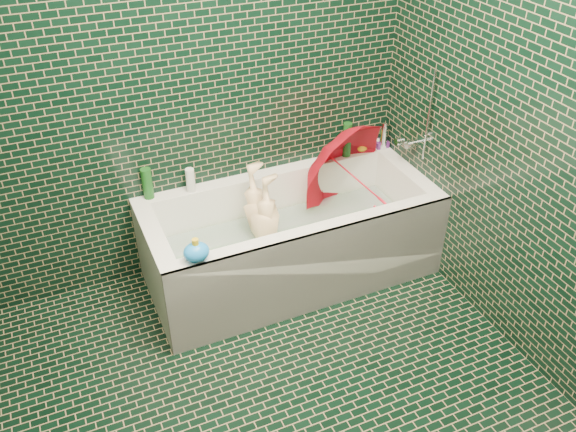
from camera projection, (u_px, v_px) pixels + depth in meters
name	position (u px, v px, depth m)	size (l,w,h in m)	color
floor	(292.00, 424.00, 2.89)	(2.80, 2.80, 0.00)	black
wall_back	(185.00, 71.00, 3.23)	(2.80, 2.80, 0.00)	black
wall_right	(569.00, 136.00, 2.61)	(2.80, 2.80, 0.00)	black
bathtub	(292.00, 247.00, 3.67)	(1.70, 0.75, 0.55)	white
bath_mat	(290.00, 252.00, 3.72)	(1.35, 0.47, 0.01)	green
water	(290.00, 233.00, 3.64)	(1.48, 0.53, 0.00)	silver
faucet	(415.00, 138.00, 3.63)	(0.18, 0.19, 0.55)	silver
child	(266.00, 235.00, 3.61)	(0.32, 0.21, 0.88)	beige
umbrella	(355.00, 178.00, 3.69)	(0.63, 0.63, 0.56)	red
soap_bottle_a	(382.00, 148.00, 4.00)	(0.10, 0.10, 0.25)	white
soap_bottle_b	(383.00, 149.00, 3.98)	(0.09, 0.09, 0.19)	#521C6A
soap_bottle_c	(363.00, 151.00, 3.97)	(0.14, 0.14, 0.18)	#154C18
bottle_right_tall	(347.00, 140.00, 3.85)	(0.06, 0.06, 0.23)	#154C18
bottle_right_pump	(384.00, 135.00, 3.94)	(0.05, 0.05, 0.19)	silver
bottle_left_tall	(147.00, 183.00, 3.45)	(0.06, 0.06, 0.19)	#154C18
bottle_left_short	(190.00, 180.00, 3.52)	(0.05, 0.05, 0.15)	white
rubber_duck	(363.00, 146.00, 3.93)	(0.11, 0.09, 0.09)	yellow
bath_toy	(196.00, 252.00, 2.99)	(0.15, 0.14, 0.13)	#1C88FC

